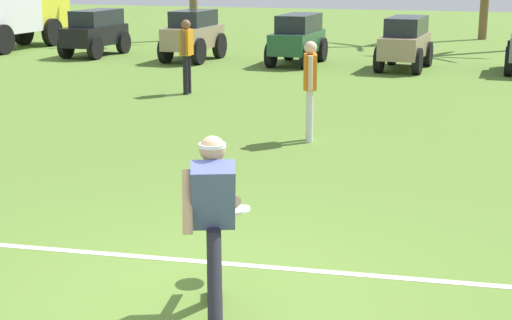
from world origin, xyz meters
The scene contains 10 objects.
ground_plane centered at (0.00, 0.00, 0.00)m, with size 80.00×80.00×0.00m, color #57782E.
field_line_paint centered at (0.00, 0.77, 0.00)m, with size 23.19×0.09×0.01m, color white.
frisbee_thrower centered at (0.15, -0.22, 0.80)m, with size 0.49×1.11×1.43m.
frisbee_in_flight centered at (0.07, 0.54, 0.61)m, with size 0.28×0.28×0.07m.
teammate_midfield centered at (-4.05, 9.61, 0.94)m, with size 0.21×0.49×1.56m.
teammate_deep centered at (-0.54, 6.01, 0.94)m, with size 0.28×0.49×1.56m.
parked_car_slot_a centered at (-9.22, 15.24, 0.72)m, with size 1.21×2.43×1.34m.
parked_car_slot_b centered at (-6.03, 14.99, 0.74)m, with size 1.24×2.38×1.40m.
parked_car_slot_c centered at (-3.02, 15.09, 0.72)m, with size 1.22×2.43×1.34m.
parked_car_slot_d centered at (-0.11, 14.92, 0.72)m, with size 1.29×2.46×1.34m.
Camera 1 is at (2.19, -5.71, 2.75)m, focal length 55.00 mm.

